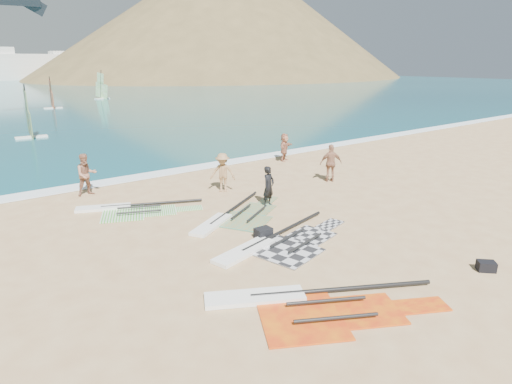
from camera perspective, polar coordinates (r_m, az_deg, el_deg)
ground at (r=13.37m, az=7.78°, el=-8.73°), size 300.00×300.00×0.00m
surf_line at (r=23.17m, az=-14.16°, el=2.07°), size 300.00×1.20×0.04m
headland_main at (r=167.21m, az=-3.31°, el=15.02°), size 143.00×143.00×45.00m
headland_minor at (r=196.49m, az=3.77°, el=15.30°), size 70.00×70.00×28.00m
rig_grey at (r=14.10m, az=2.92°, el=-6.96°), size 5.78×2.96×0.20m
rig_green at (r=17.99m, az=-16.64°, el=-2.27°), size 4.81×3.22×0.20m
rig_orange at (r=16.42m, az=-2.85°, el=-3.41°), size 5.23×3.69×0.20m
rig_red at (r=10.94m, az=6.70°, el=-14.67°), size 5.48×4.23×0.20m
gear_bag_near at (r=14.62m, az=0.98°, el=-5.48°), size 0.57×0.42×0.35m
gear_bag_far at (r=14.10m, az=28.35°, el=-8.69°), size 0.58×0.58×0.29m
person_wetsuit at (r=17.55m, az=1.69°, el=0.72°), size 0.71×0.57×1.70m
beachgoer_left at (r=20.51m, az=-21.68°, el=2.18°), size 0.93×0.73×1.89m
beachgoer_mid at (r=19.65m, az=-4.46°, el=2.61°), size 1.30×1.29×1.80m
beachgoer_back at (r=21.58m, az=9.96°, el=3.81°), size 1.18×0.96×1.88m
beachgoer_right at (r=25.91m, az=3.81°, el=5.99°), size 1.59×1.17×1.66m
windsurfer_left at (r=37.92m, az=-28.00°, el=8.19°), size 2.34×2.81×4.19m
windsurfer_centre at (r=61.20m, az=-25.57°, el=11.12°), size 2.25×2.69×4.02m
windsurfer_right at (r=73.90m, az=-19.90°, el=12.59°), size 2.60×2.89×4.57m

